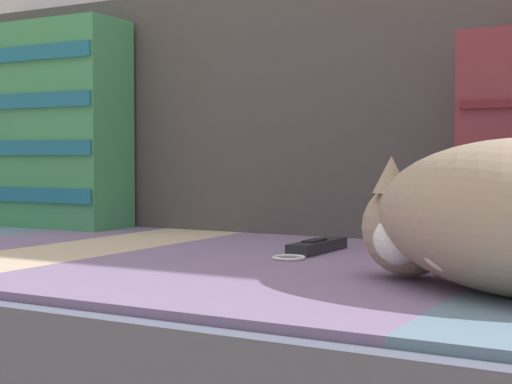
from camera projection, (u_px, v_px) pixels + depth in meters
couch at (196, 381)px, 1.24m from camera, size 1.77×0.90×0.41m
sofa_backrest at (301, 109)px, 1.55m from camera, size 1.73×0.14×0.49m
throw_pillow_striped at (38, 126)px, 1.70m from camera, size 0.42×0.14×0.43m
sleeping_cat at (509, 220)px, 0.84m from camera, size 0.44×0.34×0.17m
game_remote_near at (315, 247)px, 1.22m from camera, size 0.05×0.20×0.02m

